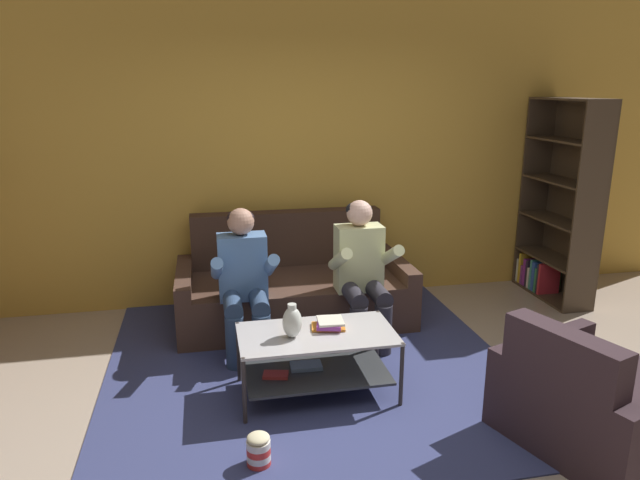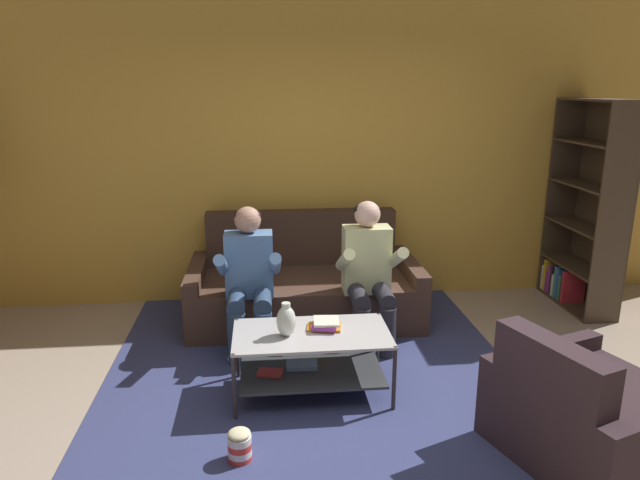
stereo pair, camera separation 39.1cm
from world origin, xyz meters
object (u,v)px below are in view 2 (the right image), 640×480
(person_seated_left, at_px, (249,275))
(popcorn_tub, at_px, (240,445))
(person_seated_right, at_px, (369,269))
(vase, at_px, (286,320))
(coffee_table, at_px, (311,353))
(book_stack, at_px, (325,324))
(couch, at_px, (304,287))
(bookshelf, at_px, (586,223))
(armchair, at_px, (589,416))

(person_seated_left, relative_size, popcorn_tub, 5.74)
(person_seated_left, xyz_separation_m, person_seated_right, (0.95, 0.00, 0.01))
(vase, height_order, popcorn_tub, vase)
(coffee_table, distance_m, vase, 0.31)
(vase, relative_size, book_stack, 0.94)
(book_stack, bearing_deg, couch, 92.06)
(coffee_table, bearing_deg, person_seated_right, 54.94)
(book_stack, height_order, popcorn_tub, book_stack)
(book_stack, xyz_separation_m, bookshelf, (2.63, 1.37, 0.32))
(book_stack, relative_size, popcorn_tub, 1.24)
(person_seated_left, height_order, vase, person_seated_left)
(person_seated_left, height_order, person_seated_right, person_seated_right)
(person_seated_left, xyz_separation_m, popcorn_tub, (-0.04, -1.45, -0.52))
(couch, bearing_deg, bookshelf, 1.58)
(armchair, bearing_deg, popcorn_tub, 175.31)
(couch, xyz_separation_m, person_seated_left, (-0.48, -0.59, 0.34))
(coffee_table, height_order, armchair, armchair)
(person_seated_left, distance_m, book_stack, 0.89)
(couch, relative_size, vase, 8.76)
(bookshelf, bearing_deg, person_seated_left, -168.09)
(person_seated_right, distance_m, bookshelf, 2.31)
(coffee_table, height_order, book_stack, book_stack)
(couch, height_order, person_seated_left, person_seated_left)
(couch, distance_m, person_seated_right, 0.83)
(person_seated_right, relative_size, popcorn_tub, 5.87)
(popcorn_tub, bearing_deg, coffee_table, 56.35)
(person_seated_left, distance_m, bookshelf, 3.23)
(popcorn_tub, bearing_deg, couch, 75.73)
(person_seated_right, xyz_separation_m, vase, (-0.70, -0.80, -0.07))
(person_seated_left, height_order, armchair, person_seated_left)
(book_stack, bearing_deg, person_seated_left, 126.49)
(book_stack, bearing_deg, coffee_table, -153.55)
(person_seated_right, height_order, armchair, person_seated_right)
(couch, bearing_deg, person_seated_right, -51.07)
(book_stack, xyz_separation_m, popcorn_tub, (-0.57, -0.75, -0.39))
(armchair, bearing_deg, person_seated_left, 139.98)
(vase, distance_m, popcorn_tub, 0.86)
(bookshelf, bearing_deg, vase, -153.29)
(vase, bearing_deg, popcorn_tub, -114.39)
(coffee_table, xyz_separation_m, bookshelf, (2.74, 1.43, 0.50))
(person_seated_left, bearing_deg, armchair, -40.02)
(person_seated_left, height_order, book_stack, person_seated_left)
(couch, height_order, bookshelf, bookshelf)
(bookshelf, distance_m, armchair, 2.65)
(person_seated_right, distance_m, armchair, 1.92)
(vase, relative_size, popcorn_tub, 1.16)
(coffee_table, relative_size, armchair, 0.90)
(coffee_table, bearing_deg, vase, -168.02)
(person_seated_left, xyz_separation_m, bookshelf, (3.16, 0.67, 0.18))
(vase, xyz_separation_m, bookshelf, (2.90, 1.46, 0.24))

